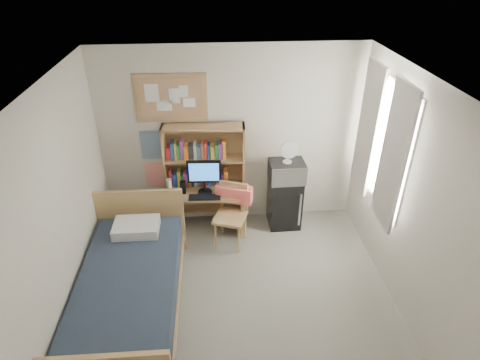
{
  "coord_description": "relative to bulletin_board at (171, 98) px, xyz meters",
  "views": [
    {
      "loc": [
        -0.28,
        -2.99,
        3.66
      ],
      "look_at": [
        0.05,
        1.2,
        1.16
      ],
      "focal_mm": 30.0,
      "sensor_mm": 36.0,
      "label": 1
    }
  ],
  "objects": [
    {
      "name": "floor",
      "position": [
        0.78,
        -2.08,
        -1.93
      ],
      "size": [
        3.6,
        4.2,
        0.02
      ],
      "primitive_type": "cube",
      "color": "gray",
      "rests_on": "ground"
    },
    {
      "name": "mini_fridge",
      "position": [
        1.54,
        -0.24,
        -1.54
      ],
      "size": [
        0.46,
        0.46,
        0.77
      ],
      "primitive_type": "cube",
      "rotation": [
        0.0,
        0.0,
        0.02
      ],
      "color": "black",
      "rests_on": "floor"
    },
    {
      "name": "keyboard",
      "position": [
        0.38,
        -0.48,
        -1.25
      ],
      "size": [
        0.44,
        0.16,
        0.02
      ],
      "primitive_type": "cube",
      "rotation": [
        0.0,
        0.0,
        -0.05
      ],
      "color": "black",
      "rests_on": "desk"
    },
    {
      "name": "water_bottle",
      "position": [
        -0.09,
        -0.36,
        -1.14
      ],
      "size": [
        0.07,
        0.07,
        0.24
      ],
      "primitive_type": "cylinder",
      "rotation": [
        0.0,
        0.0,
        -0.05
      ],
      "color": "white",
      "rests_on": "desk"
    },
    {
      "name": "curtain_right",
      "position": [
        2.5,
        -0.48,
        -0.32
      ],
      "size": [
        0.04,
        0.55,
        1.7
      ],
      "primitive_type": "cube",
      "color": "beige",
      "rests_on": "wall_right"
    },
    {
      "name": "poster_wave",
      "position": [
        -0.32,
        0.01,
        -0.67
      ],
      "size": [
        0.3,
        0.01,
        0.42
      ],
      "primitive_type": "cube",
      "color": "#23558C",
      "rests_on": "wall_back"
    },
    {
      "name": "poster_japan",
      "position": [
        -0.32,
        0.01,
        -1.14
      ],
      "size": [
        0.28,
        0.01,
        0.36
      ],
      "primitive_type": "cube",
      "color": "red",
      "rests_on": "wall_back"
    },
    {
      "name": "hutch",
      "position": [
        0.4,
        -0.13,
        -0.8
      ],
      "size": [
        1.12,
        0.33,
        0.91
      ],
      "primitive_type": "cube",
      "rotation": [
        0.0,
        0.0,
        -0.05
      ],
      "color": "tan",
      "rests_on": "desk"
    },
    {
      "name": "hoodie",
      "position": [
        0.78,
        -0.46,
        -1.23
      ],
      "size": [
        0.52,
        0.31,
        0.24
      ],
      "primitive_type": "cube",
      "rotation": [
        0.0,
        0.0,
        -0.34
      ],
      "color": "#FF6961",
      "rests_on": "desk_chair"
    },
    {
      "name": "bulletin_board",
      "position": [
        0.0,
        0.0,
        0.0
      ],
      "size": [
        0.94,
        0.03,
        0.64
      ],
      "primitive_type": "cube",
      "color": "tan",
      "rests_on": "wall_back"
    },
    {
      "name": "desk_fan",
      "position": [
        1.54,
        -0.26,
        -0.72
      ],
      "size": [
        0.25,
        0.25,
        0.31
      ],
      "primitive_type": "cylinder",
      "rotation": [
        0.0,
        0.0,
        0.02
      ],
      "color": "white",
      "rests_on": "microwave"
    },
    {
      "name": "curtain_left",
      "position": [
        2.5,
        -1.28,
        -0.32
      ],
      "size": [
        0.04,
        0.55,
        1.7
      ],
      "primitive_type": "cube",
      "color": "beige",
      "rests_on": "wall_right"
    },
    {
      "name": "speaker_right",
      "position": [
        0.69,
        -0.36,
        -1.18
      ],
      "size": [
        0.07,
        0.07,
        0.16
      ],
      "primitive_type": "cube",
      "rotation": [
        0.0,
        0.0,
        -0.05
      ],
      "color": "black",
      "rests_on": "desk"
    },
    {
      "name": "microwave",
      "position": [
        1.54,
        -0.26,
        -1.01
      ],
      "size": [
        0.49,
        0.38,
        0.28
      ],
      "primitive_type": "cube",
      "rotation": [
        0.0,
        0.0,
        0.02
      ],
      "color": "#B7B7BC",
      "rests_on": "mini_fridge"
    },
    {
      "name": "pillow",
      "position": [
        -0.46,
        -1.07,
        -1.26
      ],
      "size": [
        0.55,
        0.38,
        0.13
      ],
      "primitive_type": "cube",
      "rotation": [
        0.0,
        0.0,
        -0.01
      ],
      "color": "white",
      "rests_on": "bed"
    },
    {
      "name": "wall_left",
      "position": [
        -1.02,
        -2.08,
        -0.62
      ],
      "size": [
        0.04,
        4.2,
        2.6
      ],
      "primitive_type": "cube",
      "color": "beige",
      "rests_on": "floor"
    },
    {
      "name": "monitor",
      "position": [
        0.39,
        -0.34,
        -1.01
      ],
      "size": [
        0.46,
        0.06,
        0.49
      ],
      "primitive_type": "cube",
      "rotation": [
        0.0,
        0.0,
        -0.05
      ],
      "color": "black",
      "rests_on": "desk"
    },
    {
      "name": "desk",
      "position": [
        0.39,
        -0.28,
        -1.59
      ],
      "size": [
        1.08,
        0.58,
        0.66
      ],
      "primitive_type": "cube",
      "rotation": [
        0.0,
        0.0,
        -0.05
      ],
      "color": "tan",
      "rests_on": "floor"
    },
    {
      "name": "wall_back",
      "position": [
        0.78,
        0.02,
        -0.62
      ],
      "size": [
        3.6,
        0.04,
        2.6
      ],
      "primitive_type": "cube",
      "color": "beige",
      "rests_on": "floor"
    },
    {
      "name": "desk_chair",
      "position": [
        0.72,
        -0.65,
        -1.47
      ],
      "size": [
        0.57,
        0.57,
        0.89
      ],
      "primitive_type": "cube",
      "rotation": [
        0.0,
        0.0,
        -0.34
      ],
      "color": "tan",
      "rests_on": "floor"
    },
    {
      "name": "window_unit",
      "position": [
        2.53,
        -0.88,
        -0.32
      ],
      "size": [
        0.1,
        1.4,
        1.7
      ],
      "primitive_type": "cube",
      "color": "white",
      "rests_on": "wall_right"
    },
    {
      "name": "wall_right",
      "position": [
        2.58,
        -2.08,
        -0.62
      ],
      "size": [
        0.04,
        4.2,
        2.6
      ],
      "primitive_type": "cube",
      "color": "beige",
      "rests_on": "floor"
    },
    {
      "name": "bed",
      "position": [
        -0.46,
        -1.82,
        -1.62
      ],
      "size": [
        1.09,
        2.16,
        0.59
      ],
      "primitive_type": "cube",
      "rotation": [
        0.0,
        0.0,
        -0.01
      ],
      "color": "#1B2431",
      "rests_on": "floor"
    },
    {
      "name": "ceiling",
      "position": [
        0.78,
        -2.08,
        0.68
      ],
      "size": [
        3.6,
        4.2,
        0.02
      ],
      "primitive_type": "cube",
      "color": "white",
      "rests_on": "wall_back"
    },
    {
      "name": "speaker_left",
      "position": [
        0.09,
        -0.33,
        -1.17
      ],
      "size": [
        0.08,
        0.08,
        0.18
      ],
      "primitive_type": "cube",
      "rotation": [
        0.0,
        0.0,
        -0.05
      ],
      "color": "black",
      "rests_on": "desk"
    }
  ]
}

